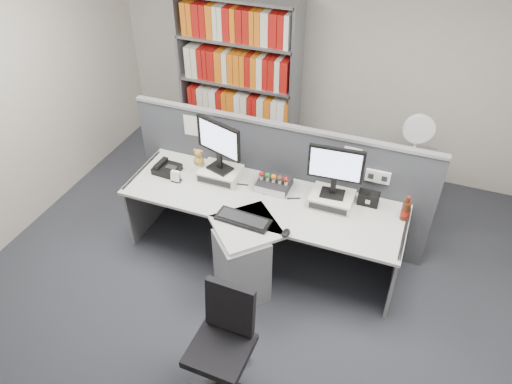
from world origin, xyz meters
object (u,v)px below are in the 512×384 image
at_px(cola_bottle, 405,211).
at_px(desk, 254,235).
at_px(monitor_right, 336,168).
at_px(monitor_left, 219,142).
at_px(mouse, 286,233).
at_px(speaker, 369,198).
at_px(keyboard, 243,219).
at_px(desk_calendar, 176,177).
at_px(desk_fan, 418,132).
at_px(shelving_unit, 239,84).
at_px(desktop_pc, 274,184).
at_px(office_chair, 224,339).
at_px(desk_phone, 166,168).
at_px(filing_cabinet, 405,186).

bearing_deg(cola_bottle, desk, -162.19).
bearing_deg(monitor_right, monitor_left, 179.99).
bearing_deg(cola_bottle, mouse, -147.90).
distance_m(speaker, cola_bottle, 0.34).
height_order(keyboard, mouse, mouse).
height_order(desk, monitor_right, monitor_right).
relative_size(desk, keyboard, 5.27).
bearing_deg(speaker, desk_calendar, -169.96).
xyz_separation_m(monitor_right, desk_fan, (0.60, 1.02, -0.09)).
relative_size(shelving_unit, desk_fan, 3.82).
xyz_separation_m(desk, desktop_pc, (0.04, 0.42, 0.30)).
xyz_separation_m(cola_bottle, office_chair, (-1.04, -1.54, -0.33)).
height_order(desk_phone, cola_bottle, cola_bottle).
bearing_deg(cola_bottle, shelving_unit, 145.98).
height_order(filing_cabinet, office_chair, office_chair).
height_order(monitor_left, shelving_unit, shelving_unit).
bearing_deg(mouse, shelving_unit, 121.90).
bearing_deg(monitor_left, keyboard, -48.91).
bearing_deg(mouse, desktop_pc, 118.10).
height_order(mouse, filing_cabinet, mouse).
distance_m(monitor_left, desk_calendar, 0.55).
height_order(speaker, office_chair, office_chair).
height_order(mouse, desk_phone, desk_phone).
bearing_deg(office_chair, shelving_unit, 110.33).
xyz_separation_m(keyboard, filing_cabinet, (1.25, 1.52, -0.39)).
height_order(desk_phone, speaker, speaker).
height_order(desk_phone, shelving_unit, shelving_unit).
xyz_separation_m(monitor_right, shelving_unit, (-1.50, 1.47, -0.14)).
height_order(desk_calendar, filing_cabinet, desk_calendar).
bearing_deg(desk_phone, desk_calendar, -32.40).
relative_size(mouse, filing_cabinet, 0.16).
height_order(speaker, filing_cabinet, speaker).
height_order(monitor_left, desk_phone, monitor_left).
distance_m(desk_fan, office_chair, 2.78).
bearing_deg(desk_calendar, desk_phone, 147.60).
xyz_separation_m(monitor_right, desktop_pc, (-0.56, 0.03, -0.35)).
bearing_deg(mouse, keyboard, 174.87).
distance_m(monitor_left, desktop_pc, 0.65).
distance_m(desktop_pc, filing_cabinet, 1.57).
height_order(desktop_pc, mouse, desktop_pc).
bearing_deg(monitor_right, mouse, -114.98).
bearing_deg(desk_phone, mouse, -17.83).
distance_m(shelving_unit, office_chair, 3.22).
distance_m(monitor_left, filing_cabinet, 2.12).
xyz_separation_m(desk_phone, speaker, (1.95, 0.21, 0.02)).
distance_m(shelving_unit, filing_cabinet, 2.24).
distance_m(monitor_right, desktop_pc, 0.67).
bearing_deg(shelving_unit, desk, -64.04).
relative_size(keyboard, desk_calendar, 4.32).
distance_m(mouse, shelving_unit, 2.38).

